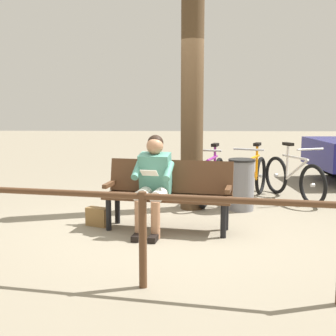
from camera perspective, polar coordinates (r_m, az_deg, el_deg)
ground_plane at (r=5.63m, az=0.09°, el=-8.07°), size 40.00×40.00×0.00m
bench at (r=5.61m, az=0.09°, el=-2.79°), size 1.66×0.77×0.87m
person_reading at (r=5.46m, az=-1.90°, el=-1.42°), size 0.54×0.81×1.20m
handbag at (r=5.89m, az=-9.04°, el=-6.22°), size 0.33×0.25×0.24m
tree_trunk at (r=6.60m, az=3.14°, el=10.18°), size 0.33×0.33×3.60m
litter_bin at (r=6.70m, az=9.41°, el=-2.12°), size 0.40×0.40×0.77m
bicycle_purple at (r=7.62m, az=15.83°, el=-1.25°), size 0.70×1.59×0.94m
bicycle_black at (r=7.43m, az=10.99°, el=-1.33°), size 0.73×1.57×0.94m
bicycle_orange at (r=7.22m, az=5.69°, el=-1.50°), size 0.64×1.62×0.94m
railing_fence at (r=3.81m, az=-3.29°, el=-6.79°), size 3.26×0.65×0.85m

